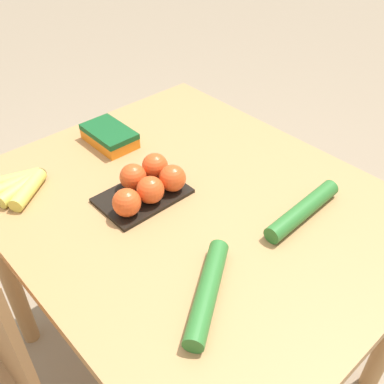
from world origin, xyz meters
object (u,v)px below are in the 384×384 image
Objects in this scene: cucumber_far at (207,291)px; tomato_pack at (147,184)px; cucumber_near at (303,210)px; banana_bunch at (21,185)px; carrot_bag at (110,135)px.

tomato_pack is at bearing -18.19° from cucumber_far.
cucumber_near is 0.36m from cucumber_far.
banana_bunch is 0.35m from tomato_pack.
cucumber_far is (-0.35, 0.12, -0.02)m from tomato_pack.
tomato_pack reaches higher than carrot_bag.
banana_bunch is at bearing 39.59° from cucumber_near.
tomato_pack is 0.30m from carrot_bag.
banana_bunch is 0.32m from carrot_bag.
banana_bunch is at bearing 43.80° from tomato_pack.
carrot_bag reaches higher than cucumber_near.
banana_bunch is 0.94× the size of carrot_bag.
cucumber_near reaches higher than banana_bunch.
carrot_bag is 0.66× the size of cucumber_near.
carrot_bag reaches higher than cucumber_far.
cucumber_far is at bearing 161.81° from tomato_pack.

